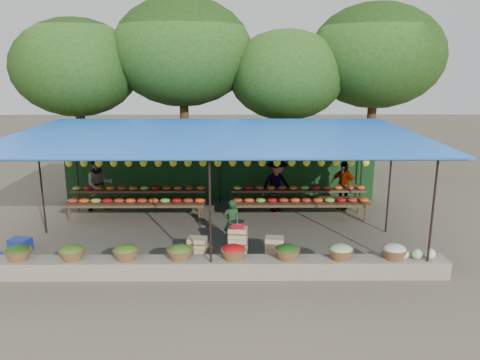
{
  "coord_description": "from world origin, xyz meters",
  "views": [
    {
      "loc": [
        0.57,
        -12.45,
        4.71
      ],
      "look_at": [
        0.67,
        0.2,
        1.48
      ],
      "focal_mm": 35.0,
      "sensor_mm": 36.0,
      "label": 1
    }
  ],
  "objects_px": {
    "weighing_scale": "(237,224)",
    "blue_crate_back": "(20,244)",
    "vendor_seated": "(232,222)",
    "crate_counter": "(237,245)",
    "blue_crate_front": "(3,261)"
  },
  "relations": [
    {
      "from": "blue_crate_front",
      "to": "blue_crate_back",
      "type": "bearing_deg",
      "value": 80.77
    },
    {
      "from": "vendor_seated",
      "to": "blue_crate_back",
      "type": "height_order",
      "value": "vendor_seated"
    },
    {
      "from": "vendor_seated",
      "to": "crate_counter",
      "type": "bearing_deg",
      "value": 87.68
    },
    {
      "from": "vendor_seated",
      "to": "blue_crate_back",
      "type": "bearing_deg",
      "value": -7.5
    },
    {
      "from": "blue_crate_front",
      "to": "blue_crate_back",
      "type": "height_order",
      "value": "blue_crate_front"
    },
    {
      "from": "weighing_scale",
      "to": "vendor_seated",
      "type": "height_order",
      "value": "vendor_seated"
    },
    {
      "from": "weighing_scale",
      "to": "blue_crate_front",
      "type": "distance_m",
      "value": 5.56
    },
    {
      "from": "crate_counter",
      "to": "weighing_scale",
      "type": "height_order",
      "value": "weighing_scale"
    },
    {
      "from": "vendor_seated",
      "to": "blue_crate_back",
      "type": "relative_size",
      "value": 2.46
    },
    {
      "from": "blue_crate_back",
      "to": "blue_crate_front",
      "type": "bearing_deg",
      "value": -69.99
    },
    {
      "from": "crate_counter",
      "to": "blue_crate_front",
      "type": "xyz_separation_m",
      "value": [
        -5.47,
        -0.58,
        -0.14
      ]
    },
    {
      "from": "weighing_scale",
      "to": "blue_crate_back",
      "type": "xyz_separation_m",
      "value": [
        -5.57,
        0.5,
        -0.7
      ]
    },
    {
      "from": "weighing_scale",
      "to": "crate_counter",
      "type": "bearing_deg",
      "value": 180.0
    },
    {
      "from": "blue_crate_front",
      "to": "blue_crate_back",
      "type": "distance_m",
      "value": 1.09
    },
    {
      "from": "vendor_seated",
      "to": "blue_crate_front",
      "type": "xyz_separation_m",
      "value": [
        -5.34,
        -1.41,
        -0.45
      ]
    }
  ]
}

